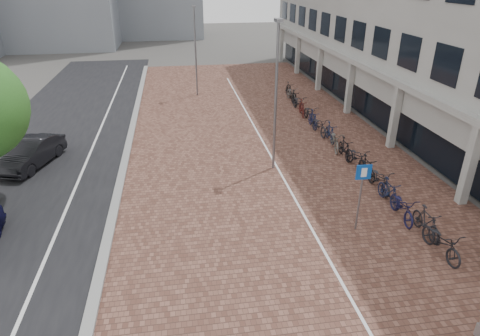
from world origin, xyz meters
The scene contains 11 objects.
ground centered at (0.00, 0.00, 0.00)m, with size 140.00×140.00×0.00m, color #474442.
plaza_brick centered at (2.00, 12.00, 0.01)m, with size 14.50×42.00×0.04m, color brown.
street_asphalt centered at (-9.00, 12.00, 0.01)m, with size 8.00×50.00×0.03m, color black.
curb centered at (-5.10, 12.00, 0.07)m, with size 0.35×42.00×0.14m, color gray.
lane_line centered at (-7.00, 12.00, 0.02)m, with size 0.12×44.00×0.00m, color white.
parking_line centered at (2.20, 12.00, 0.04)m, with size 0.10×30.00×0.00m, color white.
car_dark centered at (-9.45, 10.56, 0.65)m, with size 1.39×3.97×1.31m, color black.
parking_sign centered at (3.79, 2.84, 1.79)m, with size 0.55×0.09×2.63m.
lamp_near centered at (2.00, 8.44, 3.37)m, with size 0.12×0.12×6.74m, color gray.
lamp_far centered at (-0.76, 21.92, 3.17)m, with size 0.12×0.12×6.35m, color slate.
bike_row centered at (5.85, 10.65, 0.52)m, with size 1.15×21.43×1.05m.
Camera 1 is at (-2.39, -9.08, 8.57)m, focal length 31.01 mm.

